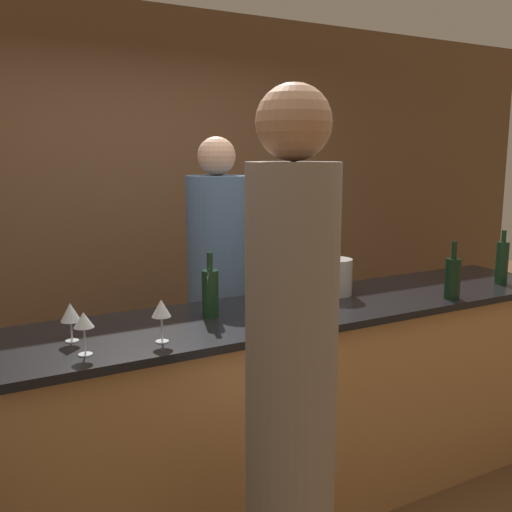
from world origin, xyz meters
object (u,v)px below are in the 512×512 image
object	(u,v)px
guest_1	(291,411)
ice_bucket	(335,277)
wine_bottle_0	(502,262)
wine_bottle_1	(210,292)
wine_bottle_2	(453,277)
bartender	(218,308)

from	to	relation	value
guest_1	ice_bucket	size ratio (longest dim) A/B	10.35
guest_1	ice_bucket	bearing A→B (deg)	47.01
wine_bottle_0	ice_bucket	xyz separation A→B (m)	(-0.99, 0.25, -0.03)
wine_bottle_1	wine_bottle_2	bearing A→B (deg)	-13.87
bartender	wine_bottle_1	bearing A→B (deg)	62.33
wine_bottle_0	wine_bottle_1	xyz separation A→B (m)	(-1.73, 0.18, -0.01)
bartender	wine_bottle_1	xyz separation A→B (m)	(-0.34, -0.65, 0.28)
guest_1	wine_bottle_0	distance (m)	1.95
wine_bottle_0	wine_bottle_1	distance (m)	1.74
bartender	wine_bottle_2	size ratio (longest dim) A/B	6.25
wine_bottle_0	wine_bottle_2	world-z (taller)	wine_bottle_0
wine_bottle_2	ice_bucket	bearing A→B (deg)	142.52
wine_bottle_0	bartender	bearing A→B (deg)	148.86
bartender	ice_bucket	size ratio (longest dim) A/B	9.77
bartender	guest_1	bearing A→B (deg)	73.52
guest_1	wine_bottle_2	bearing A→B (deg)	22.45
wine_bottle_1	wine_bottle_2	xyz separation A→B (m)	(1.21, -0.30, -0.00)
guest_1	ice_bucket	xyz separation A→B (m)	(0.84, 0.90, 0.18)
ice_bucket	wine_bottle_0	bearing A→B (deg)	-13.97
bartender	guest_1	distance (m)	1.56
guest_1	wine_bottle_1	bearing A→B (deg)	83.26
guest_1	wine_bottle_0	world-z (taller)	guest_1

